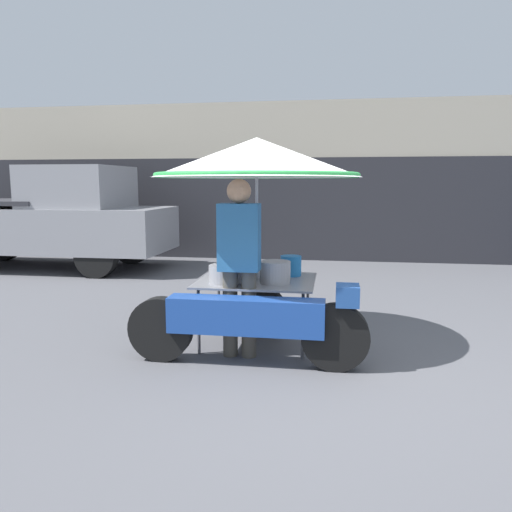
{
  "coord_description": "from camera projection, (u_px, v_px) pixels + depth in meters",
  "views": [
    {
      "loc": [
        0.22,
        -4.21,
        1.63
      ],
      "look_at": [
        -0.55,
        0.67,
        0.92
      ],
      "focal_mm": 35.0,
      "sensor_mm": 36.0,
      "label": 1
    }
  ],
  "objects": [
    {
      "name": "pickup_truck",
      "position": [
        49.0,
        220.0,
        9.6
      ],
      "size": [
        4.85,
        1.84,
        1.96
      ],
      "color": "black",
      "rests_on": "ground"
    },
    {
      "name": "vendor_person",
      "position": [
        239.0,
        258.0,
        4.64
      ],
      "size": [
        0.38,
        0.23,
        1.68
      ],
      "color": "#4C473D",
      "rests_on": "ground"
    },
    {
      "name": "ground_plane",
      "position": [
        306.0,
        371.0,
        4.39
      ],
      "size": [
        36.0,
        36.0,
        0.0
      ],
      "primitive_type": "plane",
      "color": "#56565B"
    },
    {
      "name": "shopfront_building",
      "position": [
        326.0,
        182.0,
        11.47
      ],
      "size": [
        28.0,
        2.06,
        3.35
      ],
      "color": "#B2A893",
      "rests_on": "ground"
    },
    {
      "name": "vendor_motorcycle_cart",
      "position": [
        256.0,
        182.0,
        4.88
      ],
      "size": [
        2.2,
        2.07,
        2.08
      ],
      "color": "black",
      "rests_on": "ground"
    }
  ]
}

